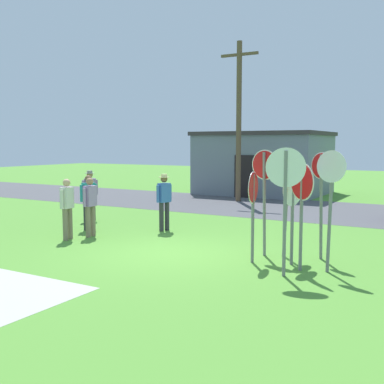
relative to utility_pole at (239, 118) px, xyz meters
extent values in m
plane|color=#518E33|center=(2.95, -10.48, -3.80)|extent=(80.00, 80.00, 0.00)
cube|color=#4C4C51|center=(2.95, -1.21, -3.80)|extent=(60.00, 6.40, 0.01)
cube|color=slate|center=(-0.31, 4.03, -2.26)|extent=(6.24, 5.09, 3.08)
cube|color=#383333|center=(-0.31, 4.03, -0.63)|extent=(6.44, 5.29, 0.20)
cube|color=black|center=(-0.31, 1.47, -2.75)|extent=(1.10, 0.08, 2.10)
cylinder|color=brown|center=(0.00, 0.00, -0.18)|extent=(0.24, 0.24, 7.25)
cube|color=brown|center=(0.00, 0.00, 2.85)|extent=(1.80, 0.12, 0.12)
cylinder|color=slate|center=(5.85, -10.03, -2.80)|extent=(0.08, 0.08, 2.01)
cylinder|color=white|center=(5.85, -10.03, -2.12)|extent=(0.20, 0.76, 0.78)
cylinder|color=red|center=(5.84, -10.02, -2.12)|extent=(0.19, 0.70, 0.72)
cylinder|color=slate|center=(6.27, -9.23, -2.60)|extent=(0.13, 0.16, 2.41)
cylinder|color=white|center=(6.27, -9.23, -1.65)|extent=(0.58, 0.30, 0.63)
cylinder|color=red|center=(6.27, -9.24, -1.65)|extent=(0.54, 0.28, 0.58)
cylinder|color=slate|center=(5.50, -9.41, -2.65)|extent=(0.18, 0.11, 2.31)
cylinder|color=white|center=(5.50, -9.41, -1.79)|extent=(0.20, 0.71, 0.72)
cylinder|color=red|center=(5.49, -9.41, -1.79)|extent=(0.19, 0.66, 0.66)
cylinder|color=slate|center=(5.02, -9.56, -2.57)|extent=(0.10, 0.16, 2.46)
cylinder|color=white|center=(5.02, -9.56, -1.64)|extent=(0.70, 0.18, 0.71)
cylinder|color=red|center=(5.02, -9.57, -1.64)|extent=(0.65, 0.17, 0.65)
cylinder|color=slate|center=(6.71, -10.22, -2.57)|extent=(0.11, 0.18, 2.46)
cylinder|color=white|center=(6.71, -10.22, -1.61)|extent=(0.65, 0.21, 0.66)
cylinder|color=red|center=(6.72, -10.21, -1.61)|extent=(0.60, 0.20, 0.61)
cylinder|color=slate|center=(6.02, -11.01, -2.55)|extent=(0.09, 0.09, 2.51)
cylinder|color=white|center=(6.02, -11.01, -1.62)|extent=(0.74, 0.28, 0.79)
cylinder|color=red|center=(6.01, -11.00, -1.62)|extent=(0.69, 0.26, 0.73)
cylinder|color=slate|center=(5.04, -10.30, -2.81)|extent=(0.08, 0.08, 1.98)
cylinder|color=white|center=(5.04, -10.30, -2.12)|extent=(0.09, 0.71, 0.71)
cylinder|color=red|center=(5.05, -10.30, -2.12)|extent=(0.08, 0.66, 0.66)
cylinder|color=slate|center=(6.18, -10.43, -2.70)|extent=(0.10, 0.10, 2.20)
cylinder|color=white|center=(6.18, -10.43, -1.93)|extent=(0.63, 0.49, 0.79)
cylinder|color=red|center=(6.17, -10.44, -1.93)|extent=(0.59, 0.45, 0.73)
cylinder|color=#2D2D33|center=(-0.88, -8.94, -3.36)|extent=(0.14, 0.14, 0.88)
cylinder|color=#2D2D33|center=(-0.95, -9.15, -3.36)|extent=(0.14, 0.14, 0.88)
cube|color=teal|center=(-0.92, -9.05, -2.63)|extent=(0.33, 0.41, 0.58)
cylinder|color=teal|center=(-0.83, -8.82, -2.65)|extent=(0.09, 0.09, 0.52)
cylinder|color=teal|center=(-1.00, -9.27, -2.65)|extent=(0.09, 0.09, 0.52)
sphere|color=brown|center=(-0.92, -9.05, -2.22)|extent=(0.21, 0.21, 0.21)
cube|color=#232328|center=(-1.08, -8.99, -2.61)|extent=(0.22, 0.29, 0.40)
cylinder|color=#7A6B56|center=(-0.15, -9.72, -3.36)|extent=(0.14, 0.14, 0.88)
cylinder|color=#7A6B56|center=(-0.14, -9.94, -3.36)|extent=(0.14, 0.14, 0.88)
cube|color=#9E7AB2|center=(-0.15, -9.83, -2.63)|extent=(0.23, 0.37, 0.58)
cylinder|color=#9E7AB2|center=(-0.16, -9.59, -2.65)|extent=(0.09, 0.09, 0.52)
cylinder|color=#9E7AB2|center=(-0.14, -10.07, -2.65)|extent=(0.09, 0.09, 0.52)
sphere|color=#9E7051|center=(-0.15, -9.83, -2.22)|extent=(0.21, 0.21, 0.21)
cylinder|color=#7A6B56|center=(-0.41, -10.38, -3.36)|extent=(0.14, 0.14, 0.88)
cylinder|color=#7A6B56|center=(-0.37, -10.60, -3.36)|extent=(0.14, 0.14, 0.88)
cube|color=beige|center=(-0.39, -10.49, -2.63)|extent=(0.28, 0.39, 0.58)
cylinder|color=beige|center=(-0.43, -10.25, -2.65)|extent=(0.09, 0.09, 0.52)
cylinder|color=beige|center=(-0.35, -10.72, -2.65)|extent=(0.09, 0.09, 0.52)
sphere|color=tan|center=(-0.39, -10.49, -2.22)|extent=(0.21, 0.21, 0.21)
cylinder|color=#2D2D33|center=(1.21, -7.91, -3.36)|extent=(0.14, 0.14, 0.88)
cylinder|color=#2D2D33|center=(1.15, -8.12, -3.36)|extent=(0.14, 0.14, 0.88)
cube|color=#3860B7|center=(1.18, -8.01, -2.63)|extent=(0.32, 0.41, 0.58)
cylinder|color=#3860B7|center=(1.25, -7.78, -2.65)|extent=(0.09, 0.09, 0.52)
cylinder|color=#3860B7|center=(1.11, -8.24, -2.65)|extent=(0.09, 0.09, 0.52)
sphere|color=brown|center=(1.18, -8.01, -2.22)|extent=(0.21, 0.21, 0.21)
cylinder|color=beige|center=(1.18, -8.01, -2.16)|extent=(0.31, 0.32, 0.02)
cylinder|color=beige|center=(1.18, -8.01, -2.11)|extent=(0.19, 0.19, 0.09)
cylinder|color=#2D2D33|center=(-2.06, -7.56, -3.36)|extent=(0.14, 0.14, 0.88)
cylinder|color=#2D2D33|center=(-2.17, -7.75, -3.36)|extent=(0.14, 0.14, 0.88)
cube|color=#9E7AB2|center=(-2.11, -7.65, -2.63)|extent=(0.36, 0.42, 0.58)
cylinder|color=#9E7AB2|center=(-2.00, -7.44, -2.65)|extent=(0.09, 0.09, 0.52)
cylinder|color=#9E7AB2|center=(-2.23, -7.87, -2.65)|extent=(0.09, 0.09, 0.52)
sphere|color=#9E7051|center=(-2.11, -7.65, -2.22)|extent=(0.21, 0.21, 0.21)
cylinder|color=gray|center=(-2.11, -7.65, -2.16)|extent=(0.31, 0.32, 0.02)
cylinder|color=gray|center=(-2.11, -7.65, -2.11)|extent=(0.19, 0.19, 0.09)
camera|label=1|loc=(9.09, -20.02, -1.16)|focal=44.48mm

